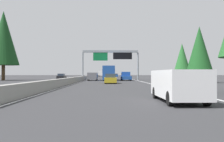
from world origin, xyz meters
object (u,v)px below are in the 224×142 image
sedan_mid_right (116,75)px  pickup_mid_left (126,76)px  conifer_left_near (3,38)px  minivan_distant_a (178,84)px  sedan_distant_b (110,79)px  oncoming_near (62,77)px  conifer_right_near (199,48)px  sign_gantry_overhead (111,56)px  sedan_far_left (108,76)px  bus_far_center (109,73)px  minivan_near_right (93,76)px  box_truck_mid_center (101,73)px  conifer_right_mid (182,58)px

sedan_mid_right → pickup_mid_left: bearing=-179.8°
conifer_left_near → pickup_mid_left: bearing=-92.7°
minivan_distant_a → sedan_distant_b: 24.23m
oncoming_near → conifer_left_near: 16.43m
conifer_right_near → sign_gantry_overhead: bearing=43.8°
sedan_distant_b → pickup_mid_left: (15.38, -3.57, 0.23)m
sedan_distant_b → conifer_right_near: size_ratio=0.48×
sedan_far_left → bus_far_center: (-19.15, -0.08, 1.03)m
oncoming_near → sedan_mid_right: bearing=161.0°
sedan_far_left → conifer_right_near: (-34.19, -14.81, 4.90)m
minivan_near_right → oncoming_near: (9.82, 8.53, -0.27)m
sedan_far_left → bus_far_center: 19.18m
box_truck_mid_center → bus_far_center: size_ratio=0.74×
conifer_right_near → oncoming_near: bearing=49.4°
pickup_mid_left → sedan_mid_right: (54.76, 0.16, -0.23)m
conifer_right_mid → conifer_right_near: bearing=174.4°
pickup_mid_left → minivan_distant_a: bearing=179.6°
sign_gantry_overhead → box_truck_mid_center: (70.92, 3.98, -3.70)m
sedan_distant_b → box_truck_mid_center: (87.83, 3.58, 0.93)m
conifer_right_near → conifer_left_near: (14.49, 37.86, 3.72)m
box_truck_mid_center → oncoming_near: size_ratio=1.93×
minivan_distant_a → oncoming_near: size_ratio=1.14×
sign_gantry_overhead → conifer_right_near: (-14.76, -14.14, 0.28)m
oncoming_near → conifer_right_mid: 29.89m
sign_gantry_overhead → sedan_distant_b: bearing=178.6°
sedan_far_left → minivan_near_right: size_ratio=0.88×
sedan_distant_b → conifer_right_near: conifer_right_near is taller
sedan_mid_right → conifer_left_near: bearing=153.5°
minivan_near_right → bus_far_center: bearing=-60.3°
sedan_far_left → oncoming_near: (-11.29, 11.87, 0.00)m
sedan_distant_b → minivan_near_right: bearing=13.3°
sedan_distant_b → minivan_distant_a: bearing=-172.2°
sign_gantry_overhead → conifer_left_near: conifer_left_near is taller
box_truck_mid_center → minivan_distant_a: bearing=-176.5°
bus_far_center → conifer_right_near: conifer_right_near is taller
sedan_far_left → conifer_right_mid: bearing=-142.4°
sedan_far_left → box_truck_mid_center: 51.61m
oncoming_near → conifer_left_near: conifer_left_near is taller
box_truck_mid_center → conifer_left_near: (-71.20, 19.73, 7.69)m
sign_gantry_overhead → pickup_mid_left: bearing=-115.9°
pickup_mid_left → conifer_left_near: (1.26, 26.88, 8.39)m
box_truck_mid_center → conifer_right_near: (-85.68, -18.13, 3.97)m
minivan_near_right → conifer_left_near: size_ratio=0.33×
minivan_near_right → conifer_right_mid: conifer_right_mid is taller
box_truck_mid_center → sign_gantry_overhead: bearing=-176.8°
bus_far_center → conifer_left_near: 24.35m
sign_gantry_overhead → minivan_distant_a: 41.24m
minivan_near_right → conifer_left_near: conifer_left_near is taller
pickup_mid_left → conifer_right_mid: size_ratio=0.69×
conifer_right_near → pickup_mid_left: bearing=39.7°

